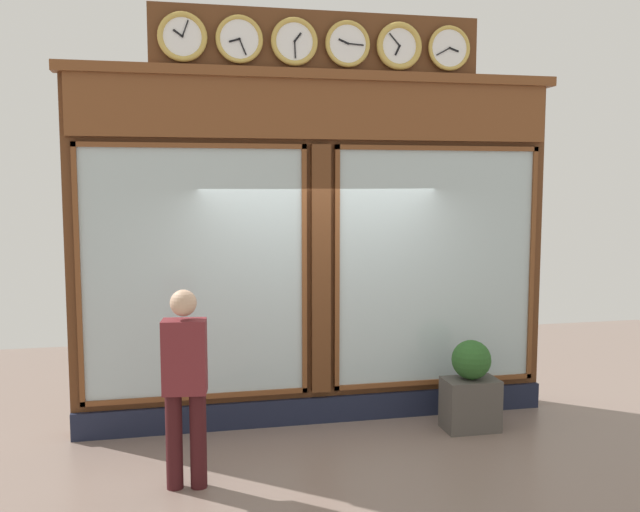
% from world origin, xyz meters
% --- Properties ---
extents(shop_facade, '(5.19, 0.42, 4.30)m').
position_xyz_m(shop_facade, '(0.00, -0.12, 1.92)').
color(shop_facade, '#5B3319').
rests_on(shop_facade, ground_plane).
extents(pedestrian, '(0.39, 0.26, 1.69)m').
position_xyz_m(pedestrian, '(1.44, 1.34, 0.93)').
color(pedestrian, '#3A1316').
rests_on(pedestrian, ground_plane).
extents(planter_box, '(0.56, 0.36, 0.54)m').
position_xyz_m(planter_box, '(-1.48, 0.55, 0.27)').
color(planter_box, '#4C4742').
rests_on(planter_box, ground_plane).
extents(planter_shrub, '(0.41, 0.41, 0.41)m').
position_xyz_m(planter_shrub, '(-1.48, 0.55, 0.74)').
color(planter_shrub, '#285623').
rests_on(planter_shrub, planter_box).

